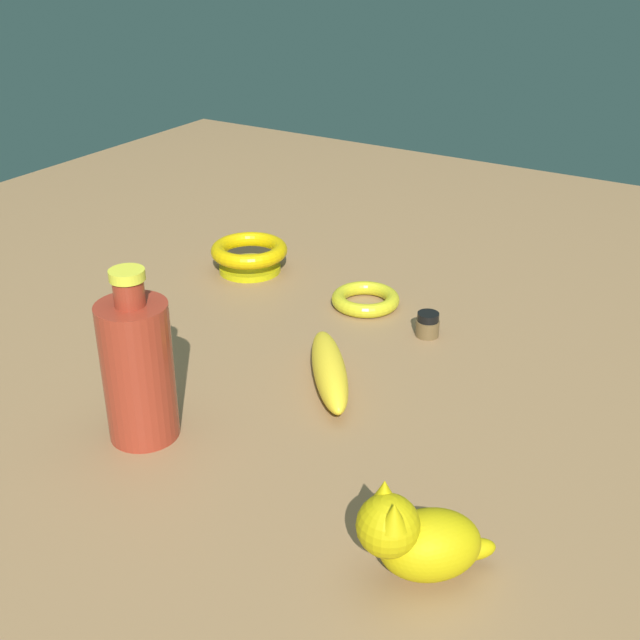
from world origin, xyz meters
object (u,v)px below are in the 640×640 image
(banana, at_px, (329,370))
(nail_polish_jar, at_px, (428,324))
(bangle, at_px, (365,299))
(bowl, at_px, (249,254))
(bottle_tall, at_px, (138,368))
(cat_figurine, at_px, (417,537))

(banana, xyz_separation_m, nail_polish_jar, (0.05, 0.18, -0.00))
(bangle, height_order, bowl, bowl)
(bowl, bearing_deg, banana, -38.90)
(bangle, height_order, nail_polish_jar, nail_polish_jar)
(bangle, bearing_deg, bottle_tall, -97.18)
(bangle, bearing_deg, cat_figurine, -56.76)
(bangle, height_order, cat_figurine, cat_figurine)
(banana, distance_m, cat_figurine, 0.33)
(banana, distance_m, bangle, 0.23)
(cat_figurine, height_order, nail_polish_jar, cat_figurine)
(bangle, relative_size, bottle_tall, 0.50)
(bottle_tall, bearing_deg, bowl, 111.31)
(bangle, xyz_separation_m, nail_polish_jar, (0.12, -0.04, 0.01))
(cat_figurine, bearing_deg, banana, 134.19)
(bangle, relative_size, cat_figurine, 0.90)
(banana, xyz_separation_m, bowl, (-0.29, 0.24, 0.01))
(banana, relative_size, nail_polish_jar, 5.60)
(bowl, xyz_separation_m, nail_polish_jar, (0.34, -0.05, -0.01))
(nail_polish_jar, bearing_deg, bowl, 170.97)
(banana, distance_m, nail_polish_jar, 0.19)
(cat_figurine, distance_m, nail_polish_jar, 0.46)
(bowl, distance_m, cat_figurine, 0.71)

